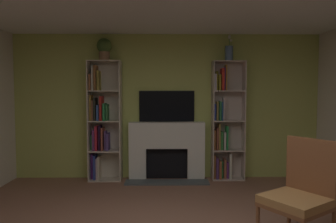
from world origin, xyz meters
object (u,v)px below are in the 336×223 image
at_px(potted_plant, 104,48).
at_px(bookshelf_right, 224,126).
at_px(armchair, 301,192).
at_px(bookshelf_left, 102,122).
at_px(fireplace, 167,149).
at_px(vase_with_flowers, 229,52).
at_px(tv, 167,106).

bearing_deg(potted_plant, bookshelf_right, 1.29).
bearing_deg(armchair, potted_plant, 134.86).
relative_size(bookshelf_left, armchair, 1.95).
relative_size(fireplace, potted_plant, 3.71).
xyz_separation_m(bookshelf_left, bookshelf_right, (2.23, 0.02, -0.07)).
height_order(fireplace, vase_with_flowers, vase_with_flowers).
relative_size(fireplace, tv, 1.46).
bearing_deg(bookshelf_right, vase_with_flowers, -36.79).
bearing_deg(vase_with_flowers, bookshelf_left, 179.31).
height_order(vase_with_flowers, armchair, vase_with_flowers).
bearing_deg(bookshelf_right, tv, 176.11).
bearing_deg(tv, vase_with_flowers, -6.15).
height_order(bookshelf_right, armchair, bookshelf_right).
distance_m(tv, potted_plant, 1.53).
xyz_separation_m(fireplace, bookshelf_right, (1.05, 0.02, 0.43)).
distance_m(bookshelf_right, vase_with_flowers, 1.33).
relative_size(tv, vase_with_flowers, 2.17).
bearing_deg(tv, bookshelf_left, -175.54).
height_order(tv, bookshelf_right, bookshelf_right).
bearing_deg(vase_with_flowers, bookshelf_right, 143.21).
xyz_separation_m(fireplace, armchair, (1.38, -2.54, 0.00)).
height_order(potted_plant, armchair, potted_plant).
xyz_separation_m(bookshelf_right, potted_plant, (-2.16, -0.05, 1.39)).
relative_size(tv, bookshelf_right, 0.47).
bearing_deg(tv, potted_plant, -173.85).
height_order(fireplace, potted_plant, potted_plant).
relative_size(fireplace, bookshelf_right, 0.68).
height_order(potted_plant, vase_with_flowers, vase_with_flowers).
bearing_deg(armchair, bookshelf_left, 135.32).
relative_size(bookshelf_right, armchair, 1.95).
relative_size(fireplace, bookshelf_left, 0.68).
distance_m(tv, vase_with_flowers, 1.48).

